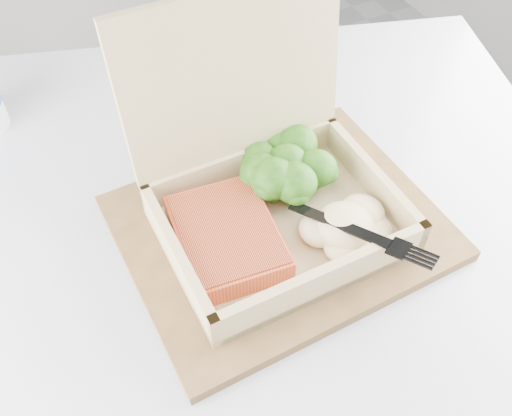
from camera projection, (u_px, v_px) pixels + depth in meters
name	position (u px, v px, depth m)	size (l,w,h in m)	color
cafe_table	(239.00, 347.00, 0.76)	(1.08, 1.08, 0.75)	black
serving_tray	(280.00, 227.00, 0.64)	(0.34, 0.27, 0.01)	brown
takeout_container	(264.00, 176.00, 0.60)	(0.25, 0.22, 0.23)	tan
salmon_fillet	(227.00, 237.00, 0.59)	(0.10, 0.13, 0.03)	#DA4A2A
broccoli_pile	(287.00, 168.00, 0.64)	(0.11, 0.11, 0.04)	#3C7C1B
mashed_potatoes	(345.00, 226.00, 0.59)	(0.10, 0.09, 0.03)	beige
plastic_fork	(321.00, 215.00, 0.58)	(0.09, 0.15, 0.02)	black
receipt	(233.00, 116.00, 0.77)	(0.07, 0.14, 0.00)	white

